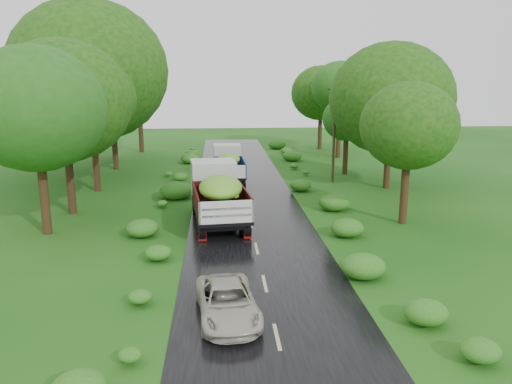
{
  "coord_description": "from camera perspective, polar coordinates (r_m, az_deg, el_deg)",
  "views": [
    {
      "loc": [
        -1.67,
        -17.6,
        7.66
      ],
      "look_at": [
        0.29,
        8.2,
        1.7
      ],
      "focal_mm": 35.0,
      "sensor_mm": 36.0,
      "label": 1
    }
  ],
  "objects": [
    {
      "name": "car",
      "position": [
        16.52,
        -3.3,
        -12.43
      ],
      "size": [
        2.27,
        4.19,
        1.12
      ],
      "primitive_type": "imported",
      "rotation": [
        0.0,
        0.0,
        0.11
      ],
      "color": "#BDB8A8",
      "rests_on": "road"
    },
    {
      "name": "trees_right",
      "position": [
        41.54,
        11.41,
        10.23
      ],
      "size": [
        5.66,
        32.14,
        8.24
      ],
      "color": "black",
      "rests_on": "ground"
    },
    {
      "name": "utility_pole",
      "position": [
        37.21,
        8.93,
        6.86
      ],
      "size": [
        1.28,
        0.39,
        7.38
      ],
      "rotation": [
        0.0,
        0.0,
        0.24
      ],
      "color": "#382616",
      "rests_on": "ground"
    },
    {
      "name": "truck_near",
      "position": [
        26.76,
        -4.43,
        0.07
      ],
      "size": [
        3.27,
        7.39,
        3.01
      ],
      "rotation": [
        0.0,
        0.0,
        0.11
      ],
      "color": "black",
      "rests_on": "ground"
    },
    {
      "name": "road_lines",
      "position": [
        24.86,
        -0.29,
        -4.92
      ],
      "size": [
        0.12,
        69.6,
        0.0
      ],
      "color": "#BFB78C",
      "rests_on": "road"
    },
    {
      "name": "truck_far",
      "position": [
        37.36,
        -3.2,
        3.38
      ],
      "size": [
        2.32,
        6.15,
        2.56
      ],
      "rotation": [
        0.0,
        0.0,
        0.03
      ],
      "color": "black",
      "rests_on": "ground"
    },
    {
      "name": "shrubs",
      "position": [
        32.48,
        -1.29,
        -0.04
      ],
      "size": [
        11.9,
        44.0,
        0.7
      ],
      "color": "#17641A",
      "rests_on": "ground"
    },
    {
      "name": "ground",
      "position": [
        19.26,
        1.0,
        -10.46
      ],
      "size": [
        120.0,
        120.0,
        0.0
      ],
      "primitive_type": "plane",
      "color": "#124D10",
      "rests_on": "ground"
    },
    {
      "name": "trees_left",
      "position": [
        40.01,
        -17.74,
        11.48
      ],
      "size": [
        5.72,
        31.64,
        10.32
      ],
      "color": "black",
      "rests_on": "ground"
    },
    {
      "name": "road",
      "position": [
        23.92,
        -0.12,
        -5.68
      ],
      "size": [
        6.5,
        80.0,
        0.02
      ],
      "primitive_type": "cube",
      "color": "black",
      "rests_on": "ground"
    }
  ]
}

